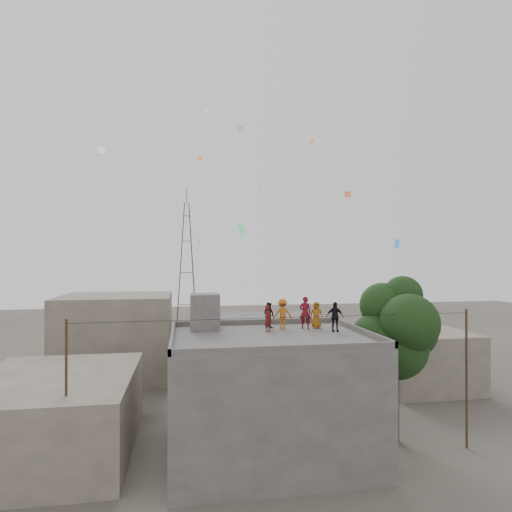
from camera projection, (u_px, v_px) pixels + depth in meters
The scene contains 18 objects.
ground at pixel (270, 455), 21.95m from camera, with size 140.00×140.00×0.00m, color #413C36.
main_building at pixel (270, 395), 21.97m from camera, with size 10.00×8.00×6.10m.
parapet at pixel (270, 333), 21.99m from camera, with size 10.00×8.00×0.30m.
stair_head_box at pixel (205, 312), 24.03m from camera, with size 1.60×1.80×2.00m, color #4C4947.
neighbor_west at pixel (54, 415), 22.11m from camera, with size 8.00×10.00×4.00m, color #60584C.
neighbor_north at pixel (260, 348), 36.11m from camera, with size 12.00×9.00×5.00m, color #4C4947.
neighbor_northwest at pixel (116, 337), 36.09m from camera, with size 9.00×8.00×7.00m, color #60584C.
neighbor_east at pixel (416, 357), 34.15m from camera, with size 7.00×8.00×4.40m, color #60584C.
tree at pixel (397, 330), 23.80m from camera, with size 4.90×4.60×9.10m.
utility_line at pixel (285, 387), 20.83m from camera, with size 20.12×0.62×7.40m.
transmission_tower at pixel (187, 266), 60.79m from camera, with size 2.97×2.97×20.01m.
person_red_adult at pixel (305, 313), 24.34m from camera, with size 0.66×0.44×1.82m, color maroon.
person_orange_child at pixel (316, 315), 24.50m from camera, with size 0.73×0.48×1.50m, color #9C5611.
person_dark_child at pixel (269, 315), 24.71m from camera, with size 0.71×0.55×1.46m, color black.
person_dark_adult at pixel (335, 317), 23.35m from camera, with size 0.95×0.39×1.61m, color black.
person_orange_adult at pixel (282, 314), 24.14m from camera, with size 1.10×0.63×1.71m, color #AD5913.
person_red_child at pixel (268, 318), 23.33m from camera, with size 0.52×0.34×1.43m, color maroon.
kites at pixel (259, 182), 30.58m from camera, with size 19.97×15.45×10.35m.
Camera 1 is at (-4.35, -21.60, 10.07)m, focal length 30.00 mm.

